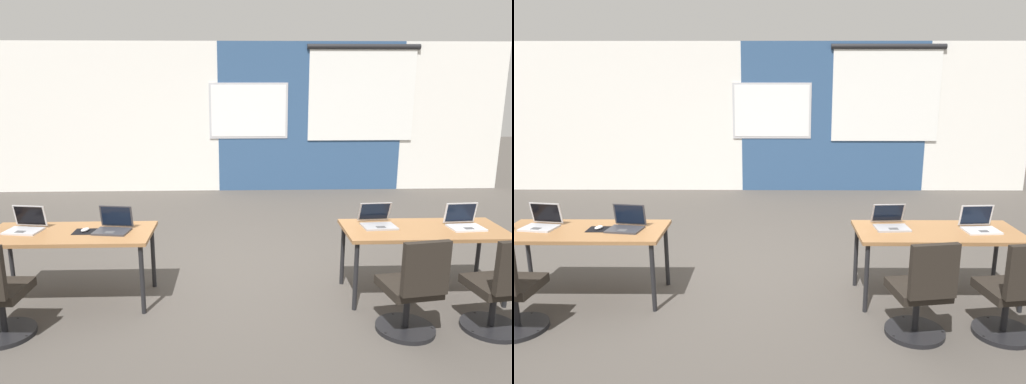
{
  "view_description": "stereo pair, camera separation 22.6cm",
  "coord_description": "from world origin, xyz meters",
  "views": [
    {
      "loc": [
        -0.09,
        -5.18,
        2.23
      ],
      "look_at": [
        0.09,
        0.02,
        0.96
      ],
      "focal_mm": 34.2,
      "sensor_mm": 36.0,
      "label": 1
    },
    {
      "loc": [
        0.13,
        -5.18,
        2.23
      ],
      "look_at": [
        0.09,
        0.02,
        0.96
      ],
      "focal_mm": 34.2,
      "sensor_mm": 36.0,
      "label": 2
    }
  ],
  "objects": [
    {
      "name": "chair_near_right_inner",
      "position": [
        1.38,
        -1.38,
        0.38
      ],
      "size": [
        0.52,
        0.57,
        0.92
      ],
      "rotation": [
        0.0,
        0.0,
        3.3
      ],
      "color": "black",
      "rests_on": "ground"
    },
    {
      "name": "laptop_near_left_end",
      "position": [
        -2.2,
        -0.53,
        0.77
      ],
      "size": [
        0.37,
        0.32,
        0.23
      ],
      "rotation": [
        0.0,
        0.0,
        -0.15
      ],
      "color": "#B7B7BC",
      "rests_on": "desk_near_left"
    },
    {
      "name": "ground_plane",
      "position": [
        0.0,
        0.0,
        0.0
      ],
      "size": [
        24.0,
        24.0,
        0.0
      ],
      "color": "#47423D"
    },
    {
      "name": "desk_near_right",
      "position": [
        1.75,
        -0.6,
        0.66
      ],
      "size": [
        1.6,
        0.7,
        0.72
      ],
      "color": "olive",
      "rests_on": "ground"
    },
    {
      "name": "laptop_near_left_inner",
      "position": [
        -1.33,
        -0.57,
        0.77
      ],
      "size": [
        0.37,
        0.31,
        0.24
      ],
      "rotation": [
        0.0,
        0.0,
        -0.15
      ],
      "color": "#333338",
      "rests_on": "desk_near_left"
    },
    {
      "name": "back_wall_assembly",
      "position": [
        0.06,
        4.19,
        1.41
      ],
      "size": [
        10.0,
        0.27,
        2.8
      ],
      "color": "silver",
      "rests_on": "ground"
    },
    {
      "name": "laptop_near_right_end",
      "position": [
        2.16,
        -0.58,
        0.77
      ],
      "size": [
        0.35,
        0.3,
        0.23
      ],
      "rotation": [
        0.0,
        0.0,
        0.07
      ],
      "color": "silver",
      "rests_on": "desk_near_right"
    },
    {
      "name": "chair_near_right_end",
      "position": [
        2.15,
        -1.38,
        0.38
      ],
      "size": [
        0.52,
        0.56,
        0.92
      ],
      "rotation": [
        0.0,
        0.0,
        3.28
      ],
      "color": "black",
      "rests_on": "ground"
    },
    {
      "name": "mouse_near_left_inner",
      "position": [
        -1.6,
        -0.59,
        0.74
      ],
      "size": [
        0.09,
        0.11,
        0.03
      ],
      "color": "silver",
      "rests_on": "mousepad_near_left_inner"
    },
    {
      "name": "mousepad_near_left_inner",
      "position": [
        -1.6,
        -0.59,
        0.72
      ],
      "size": [
        0.22,
        0.19,
        0.0
      ],
      "color": "black",
      "rests_on": "desk_near_left"
    },
    {
      "name": "laptop_near_right_inner",
      "position": [
        1.31,
        -0.5,
        0.77
      ],
      "size": [
        0.35,
        0.34,
        0.22
      ],
      "rotation": [
        0.0,
        0.0,
        0.07
      ],
      "color": "#9E9EA3",
      "rests_on": "desk_near_right"
    },
    {
      "name": "desk_near_left",
      "position": [
        -1.75,
        -0.6,
        0.66
      ],
      "size": [
        1.6,
        0.7,
        0.72
      ],
      "color": "olive",
      "rests_on": "ground"
    }
  ]
}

